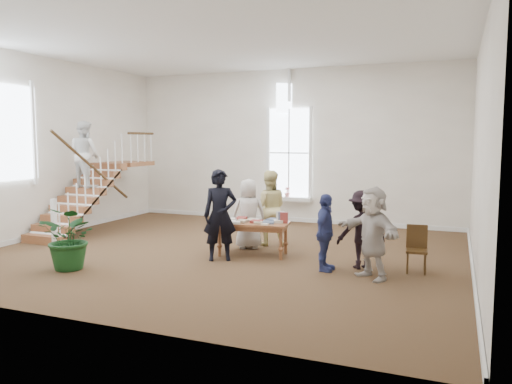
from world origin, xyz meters
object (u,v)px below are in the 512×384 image
at_px(elderly_woman, 249,214).
at_px(person_yellow, 269,208).
at_px(library_table, 253,226).
at_px(woman_cluster_c, 373,233).
at_px(floor_plant, 71,238).
at_px(police_officer, 220,215).
at_px(side_chair, 417,246).
at_px(woman_cluster_a, 325,233).
at_px(woman_cluster_b, 362,229).

bearing_deg(elderly_woman, person_yellow, -146.89).
bearing_deg(library_table, woman_cluster_c, -26.44).
bearing_deg(library_table, floor_plant, -147.00).
height_order(police_officer, side_chair, police_officer).
xyz_separation_m(library_table, woman_cluster_a, (1.73, -0.67, 0.09)).
height_order(woman_cluster_c, floor_plant, woman_cluster_c).
bearing_deg(woman_cluster_a, police_officer, 90.07).
xyz_separation_m(elderly_woman, floor_plant, (-2.38, -2.97, -0.18)).
xyz_separation_m(woman_cluster_a, woman_cluster_b, (0.60, 0.45, 0.02)).
bearing_deg(woman_cluster_a, floor_plant, 111.53).
bearing_deg(woman_cluster_c, library_table, -157.36).
relative_size(person_yellow, side_chair, 2.00).
bearing_deg(elderly_woman, side_chair, 143.28).
height_order(library_table, woman_cluster_b, woman_cluster_b).
relative_size(woman_cluster_b, floor_plant, 1.23).
height_order(person_yellow, side_chair, person_yellow).
xyz_separation_m(person_yellow, woman_cluster_a, (1.77, -1.77, -0.15)).
xyz_separation_m(library_table, police_officer, (-0.44, -0.65, 0.29)).
height_order(floor_plant, side_chair, floor_plant).
bearing_deg(woman_cluster_c, woman_cluster_b, 155.80).
xyz_separation_m(police_officer, side_chair, (3.77, 0.55, -0.45)).
bearing_deg(woman_cluster_b, library_table, -38.29).
xyz_separation_m(woman_cluster_a, floor_plant, (-4.45, -1.69, -0.12)).
bearing_deg(elderly_woman, floor_plant, 25.39).
height_order(woman_cluster_a, woman_cluster_b, woman_cluster_b).
bearing_deg(floor_plant, side_chair, 20.57).
bearing_deg(library_table, side_chair, -9.79).
bearing_deg(woman_cluster_b, elderly_woman, -49.90).
xyz_separation_m(library_table, person_yellow, (-0.04, 1.10, 0.24)).
height_order(elderly_woman, woman_cluster_b, elderly_woman).
xyz_separation_m(police_officer, elderly_woman, (0.10, 1.25, -0.14)).
xyz_separation_m(library_table, woman_cluster_c, (2.63, -0.87, 0.19)).
relative_size(person_yellow, woman_cluster_c, 1.06).
bearing_deg(person_yellow, woman_cluster_a, 113.90).
xyz_separation_m(person_yellow, side_chair, (3.37, -1.20, -0.39)).
bearing_deg(woman_cluster_a, library_table, 69.41).
distance_m(woman_cluster_a, floor_plant, 4.76).
bearing_deg(woman_cluster_b, floor_plant, -9.79).
bearing_deg(side_chair, police_officer, -176.24).
xyz_separation_m(woman_cluster_b, woman_cluster_c, (0.30, -0.65, 0.07)).
xyz_separation_m(library_table, side_chair, (3.33, -0.10, -0.16)).
relative_size(library_table, woman_cluster_b, 1.07).
distance_m(woman_cluster_c, side_chair, 1.09).
height_order(library_table, side_chair, side_chair).
distance_m(library_table, person_yellow, 1.13).
bearing_deg(person_yellow, elderly_woman, 37.91).
height_order(elderly_woman, woman_cluster_a, elderly_woman).
relative_size(woman_cluster_a, woman_cluster_c, 0.88).
height_order(woman_cluster_b, floor_plant, woman_cluster_b).
xyz_separation_m(police_officer, person_yellow, (0.40, 1.75, -0.06)).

